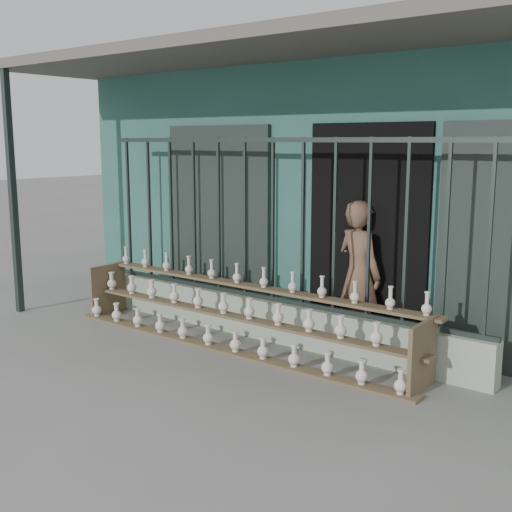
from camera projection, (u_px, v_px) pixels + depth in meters
The scene contains 6 objects.
ground at pixel (193, 371), 6.23m from camera, with size 60.00×60.00×0.00m, color slate.
workshop_building at pixel (393, 182), 9.23m from camera, with size 7.40×6.60×3.21m.
parapet_wall at pixel (272, 320), 7.20m from camera, with size 5.00×0.20×0.45m, color #A7B79D.
security_fence at pixel (273, 221), 7.00m from camera, with size 5.00×0.04×1.80m.
shelf_rack at pixel (235, 313), 6.98m from camera, with size 4.50×0.68×0.85m.
elderly_woman at pixel (359, 274), 6.89m from camera, with size 0.58×0.38×1.59m, color brown.
Camera 1 is at (4.12, -4.32, 2.21)m, focal length 45.00 mm.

